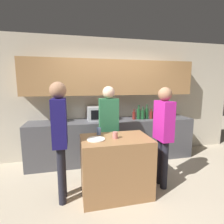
{
  "coord_description": "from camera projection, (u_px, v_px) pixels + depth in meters",
  "views": [
    {
      "loc": [
        -0.86,
        -2.26,
        1.69
      ],
      "look_at": [
        -0.24,
        0.42,
        1.25
      ],
      "focal_mm": 28.0,
      "sensor_mm": 36.0,
      "label": 1
    }
  ],
  "objects": [
    {
      "name": "microwave",
      "position": [
        100.0,
        113.0,
        3.8
      ],
      "size": [
        0.52,
        0.39,
        0.3
      ],
      "color": "#B7BABC",
      "rests_on": "back_counter"
    },
    {
      "name": "kitchen_island",
      "position": [
        116.0,
        166.0,
        2.67
      ],
      "size": [
        1.03,
        0.67,
        0.9
      ],
      "color": "#996B42",
      "rests_on": "ground_plane"
    },
    {
      "name": "bottle_0",
      "position": [
        134.0,
        115.0,
        3.88
      ],
      "size": [
        0.07,
        0.07,
        0.23
      ],
      "color": "maroon",
      "rests_on": "back_counter"
    },
    {
      "name": "back_wall",
      "position": [
        110.0,
        91.0,
        3.99
      ],
      "size": [
        6.4,
        0.4,
        2.7
      ],
      "color": "beige",
      "rests_on": "ground_plane"
    },
    {
      "name": "potted_plant",
      "position": [
        170.0,
        109.0,
        4.17
      ],
      "size": [
        0.14,
        0.14,
        0.4
      ],
      "color": "#333D4C",
      "rests_on": "back_counter"
    },
    {
      "name": "back_counter",
      "position": [
        113.0,
        140.0,
        3.9
      ],
      "size": [
        3.6,
        0.62,
        0.91
      ],
      "color": "#4C4C51",
      "rests_on": "ground_plane"
    },
    {
      "name": "person_right",
      "position": [
        163.0,
        129.0,
        2.8
      ],
      "size": [
        0.22,
        0.35,
        1.64
      ],
      "rotation": [
        0.0,
        0.0,
        -4.67
      ],
      "color": "black",
      "rests_on": "ground_plane"
    },
    {
      "name": "bottle_4",
      "position": [
        151.0,
        115.0,
        3.95
      ],
      "size": [
        0.08,
        0.08,
        0.23
      ],
      "color": "maroon",
      "rests_on": "back_counter"
    },
    {
      "name": "person_left",
      "position": [
        109.0,
        123.0,
        3.17
      ],
      "size": [
        0.35,
        0.22,
        1.65
      ],
      "rotation": [
        0.0,
        0.0,
        -3.17
      ],
      "color": "black",
      "rests_on": "ground_plane"
    },
    {
      "name": "ground_plane",
      "position": [
        134.0,
        197.0,
        2.63
      ],
      "size": [
        14.0,
        14.0,
        0.0
      ],
      "primitive_type": "plane",
      "color": "#BCAD93"
    },
    {
      "name": "bottle_5",
      "position": [
        156.0,
        114.0,
        3.99
      ],
      "size": [
        0.07,
        0.07,
        0.24
      ],
      "color": "#472814",
      "rests_on": "back_counter"
    },
    {
      "name": "cup_0",
      "position": [
        115.0,
        135.0,
        2.56
      ],
      "size": [
        0.08,
        0.08,
        0.1
      ],
      "color": "#D27973",
      "rests_on": "kitchen_island"
    },
    {
      "name": "plate_on_island",
      "position": [
        96.0,
        139.0,
        2.51
      ],
      "size": [
        0.26,
        0.26,
        0.01
      ],
      "color": "white",
      "rests_on": "kitchen_island"
    },
    {
      "name": "bottle_2",
      "position": [
        143.0,
        114.0,
        3.89
      ],
      "size": [
        0.08,
        0.08,
        0.28
      ],
      "color": "#194723",
      "rests_on": "back_counter"
    },
    {
      "name": "cup_1",
      "position": [
        99.0,
        131.0,
        2.75
      ],
      "size": [
        0.07,
        0.07,
        0.11
      ],
      "color": "#6F91D2",
      "rests_on": "kitchen_island"
    },
    {
      "name": "bottle_1",
      "position": [
        139.0,
        114.0,
        3.89
      ],
      "size": [
        0.09,
        0.09,
        0.32
      ],
      "color": "#194723",
      "rests_on": "back_counter"
    },
    {
      "name": "bottle_3",
      "position": [
        147.0,
        113.0,
        3.94
      ],
      "size": [
        0.08,
        0.08,
        0.33
      ],
      "color": "#194723",
      "rests_on": "back_counter"
    },
    {
      "name": "person_center",
      "position": [
        60.0,
        132.0,
        2.41
      ],
      "size": [
        0.23,
        0.34,
        1.72
      ],
      "rotation": [
        0.0,
        0.0,
        -1.58
      ],
      "color": "black",
      "rests_on": "ground_plane"
    },
    {
      "name": "toaster",
      "position": [
        59.0,
        118.0,
        3.62
      ],
      "size": [
        0.26,
        0.16,
        0.18
      ],
      "color": "black",
      "rests_on": "back_counter"
    }
  ]
}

